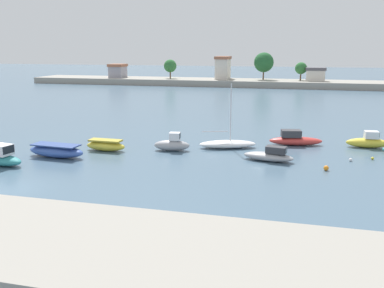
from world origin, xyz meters
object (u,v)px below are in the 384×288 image
moored_boat_2 (56,151)px  moored_boat_8 (368,142)px  mooring_buoy_1 (351,160)px  mooring_buoy_2 (326,168)px  moored_boat_5 (228,144)px  moored_boat_4 (172,144)px  moored_boat_1 (0,157)px  moored_boat_6 (270,155)px  moored_boat_7 (295,140)px  mooring_buoy_3 (373,158)px  moored_boat_3 (106,145)px

moored_boat_2 → moored_boat_8: 29.39m
mooring_buoy_1 → mooring_buoy_2: bearing=-123.3°
moored_boat_5 → moored_boat_4: bearing=-172.3°
moored_boat_1 → moored_boat_6: bearing=28.0°
moored_boat_2 → moored_boat_5: (14.20, 7.08, -0.16)m
moored_boat_7 → mooring_buoy_3: moored_boat_7 is taller
mooring_buoy_3 → moored_boat_5: bearing=174.5°
moored_boat_2 → moored_boat_5: size_ratio=0.88×
moored_boat_5 → mooring_buoy_3: 12.97m
moored_boat_1 → mooring_buoy_3: moored_boat_1 is taller
moored_boat_2 → mooring_buoy_2: size_ratio=13.36×
moored_boat_6 → mooring_buoy_3: moored_boat_6 is taller
moored_boat_5 → mooring_buoy_1: (11.00, -2.26, -0.26)m
moored_boat_3 → moored_boat_6: bearing=1.9°
moored_boat_6 → moored_boat_7: size_ratio=0.84×
mooring_buoy_1 → moored_boat_8: bearing=68.7°
moored_boat_8 → mooring_buoy_3: bearing=-97.8°
moored_boat_7 → moored_boat_8: bearing=-4.9°
moored_boat_8 → moored_boat_2: bearing=-162.8°
moored_boat_1 → moored_boat_2: 4.58m
moored_boat_2 → moored_boat_6: (18.44, 3.29, -0.08)m
mooring_buoy_1 → mooring_buoy_2: 4.04m
moored_boat_4 → moored_boat_8: (18.13, 5.78, -0.02)m
moored_boat_2 → moored_boat_8: size_ratio=1.34×
moored_boat_3 → mooring_buoy_2: moored_boat_3 is taller
moored_boat_2 → moored_boat_7: (20.50, 9.92, 0.00)m
moored_boat_7 → mooring_buoy_3: 7.77m
moored_boat_3 → moored_boat_8: size_ratio=0.95×
moored_boat_8 → moored_boat_4: bearing=-166.2°
moored_boat_4 → moored_boat_5: 5.42m
moored_boat_8 → mooring_buoy_1: size_ratio=14.39×
mooring_buoy_2 → mooring_buoy_3: mooring_buoy_2 is taller
moored_boat_5 → moored_boat_8: size_ratio=1.51×
moored_boat_3 → mooring_buoy_3: bearing=7.9°
moored_boat_2 → moored_boat_4: bearing=31.4°
moored_boat_2 → mooring_buoy_2: (22.98, 1.45, -0.36)m
moored_boat_3 → moored_boat_7: size_ratio=0.72×
moored_boat_3 → moored_boat_1: bearing=-132.1°
moored_boat_2 → moored_boat_8: bearing=25.2°
moored_boat_3 → moored_boat_7: bearing=22.8°
moored_boat_4 → mooring_buoy_2: size_ratio=8.50×
moored_boat_3 → mooring_buoy_2: size_ratio=9.47×
moored_boat_6 → mooring_buoy_2: size_ratio=10.96×
moored_boat_7 → mooring_buoy_1: moored_boat_7 is taller
moored_boat_4 → mooring_buoy_1: bearing=-6.8°
moored_boat_2 → mooring_buoy_1: bearing=15.0°
moored_boat_2 → mooring_buoy_1: moored_boat_2 is taller
moored_boat_3 → moored_boat_5: moored_boat_5 is taller
mooring_buoy_1 → moored_boat_1: bearing=-163.8°
moored_boat_2 → moored_boat_4: (9.30, 4.78, 0.04)m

